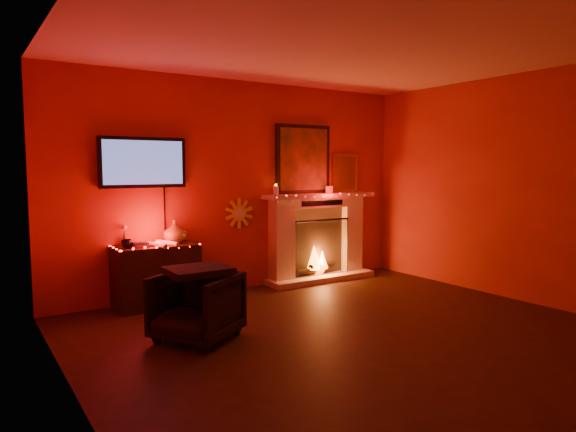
% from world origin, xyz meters
% --- Properties ---
extents(room, '(5.00, 5.00, 5.00)m').
position_xyz_m(room, '(0.00, 0.00, 1.35)').
color(room, black).
rests_on(room, ground).
extents(floor, '(5.00, 5.00, 0.00)m').
position_xyz_m(floor, '(0.00, 0.00, 0.00)').
color(floor, black).
rests_on(floor, ground).
extents(fireplace, '(1.72, 0.40, 2.18)m').
position_xyz_m(fireplace, '(1.14, 2.39, 0.72)').
color(fireplace, beige).
rests_on(fireplace, floor).
extents(tv, '(1.00, 0.07, 1.24)m').
position_xyz_m(tv, '(-1.30, 2.45, 1.65)').
color(tv, black).
rests_on(tv, room).
extents(sunburst_clock, '(0.40, 0.03, 0.40)m').
position_xyz_m(sunburst_clock, '(-0.05, 2.48, 1.00)').
color(sunburst_clock, yellow).
rests_on(sunburst_clock, room).
extents(console_table, '(0.93, 0.59, 0.99)m').
position_xyz_m(console_table, '(-1.23, 2.26, 0.39)').
color(console_table, black).
rests_on(console_table, floor).
extents(armchair, '(0.95, 0.94, 0.63)m').
position_xyz_m(armchair, '(-1.32, 0.92, 0.32)').
color(armchair, black).
rests_on(armchair, floor).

